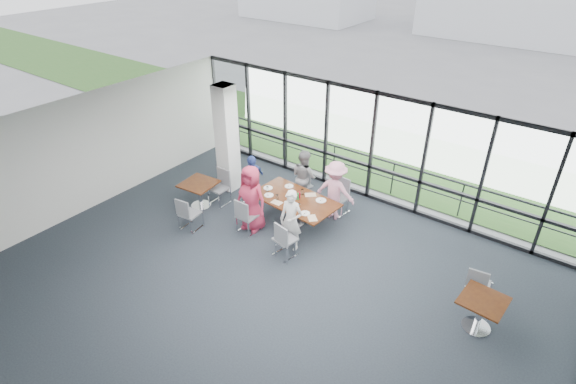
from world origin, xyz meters
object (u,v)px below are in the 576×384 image
Objects in this scene: chair_main_nr at (285,239)px; chair_main_fr at (339,197)px; structural_column at (227,139)px; diner_far_right at (335,190)px; chair_spare_la at (190,214)px; diner_near_left at (251,198)px; diner_near_right at (291,220)px; main_table at (295,202)px; side_table_right at (482,304)px; chair_main_end at (250,189)px; chair_spare_r at (479,284)px; chair_main_nl at (248,216)px; chair_spare_lb at (219,188)px; side_table_left at (199,186)px; chair_main_fl at (304,186)px; diner_end at (253,180)px; diner_far_left at (304,177)px.

chair_main_fr is at bearing 99.49° from chair_main_nr.
structural_column is 3.49m from diner_far_right.
diner_far_right is at bearing 37.05° from chair_spare_la.
diner_near_left is 1.13× the size of diner_near_right.
main_table is 1.29× the size of diner_near_left.
side_table_right is 0.91× the size of chair_main_nr.
chair_main_nr is 2.68m from chair_main_end.
chair_spare_la is 7.05m from chair_spare_r.
side_table_right is at bearing 75.18° from chair_main_end.
chair_spare_lb is at bearing 160.53° from chair_main_nl.
diner_near_right is 0.48m from chair_main_nr.
side_table_left is at bearing -49.75° from chair_main_end.
structural_column is 2.59m from chair_main_fl.
diner_far_right is (0.14, 1.78, 0.04)m from diner_near_right.
diner_end reaches higher than chair_spare_lb.
diner_far_right is 4.22m from chair_spare_r.
side_table_left is 1.07× the size of chair_spare_la.
diner_far_left reaches higher than chair_spare_r.
diner_end is at bearing 145.15° from diner_near_right.
chair_main_nr is (1.38, -0.23, -0.00)m from chair_main_nl.
side_table_right is 5.81m from diner_near_left.
chair_main_nl is at bearing 159.98° from chair_spare_lb.
diner_near_left reaches higher than side_table_left.
diner_far_left reaches higher than chair_spare_lb.
chair_main_nl is 1.08× the size of chair_spare_r.
diner_far_right is at bearing 46.12° from diner_near_left.
side_table_left is 3.77m from diner_far_right.
chair_main_fl is at bearing -137.60° from chair_spare_lb.
diner_near_right is 1.65× the size of chair_main_nr.
diner_near_right is 1.07× the size of diner_end.
chair_spare_la reaches higher than main_table.
chair_main_nl is 1.51m from chair_spare_la.
structural_column reaches higher than chair_main_fr.
diner_near_right is 1.79× the size of chair_spare_r.
side_table_right is 6.77m from chair_main_end.
diner_near_right is (1.31, -0.07, -0.10)m from diner_near_left.
chair_main_nl is (-0.75, -1.04, -0.16)m from main_table.
diner_end reaches higher than chair_spare_la.
chair_main_end is (-1.14, -1.03, -0.01)m from chair_main_fl.
side_table_left is 7.47m from chair_spare_r.
chair_main_nr reaches higher than side_table_right.
diner_far_right is 2.50m from chair_main_end.
chair_main_nl and chair_main_fr have the same top height.
chair_main_end is (-2.29, 1.39, -0.07)m from chair_main_nr.
diner_near_left is at bearing 166.39° from chair_spare_lb.
diner_far_left is 0.40m from chair_main_fl.
diner_near_right is at bearing -21.66° from structural_column.
diner_far_right is 1.98× the size of chair_main_fl.
diner_near_right is 1.60× the size of chair_spare_lb.
diner_end is (-6.57, 0.93, 0.12)m from side_table_right.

